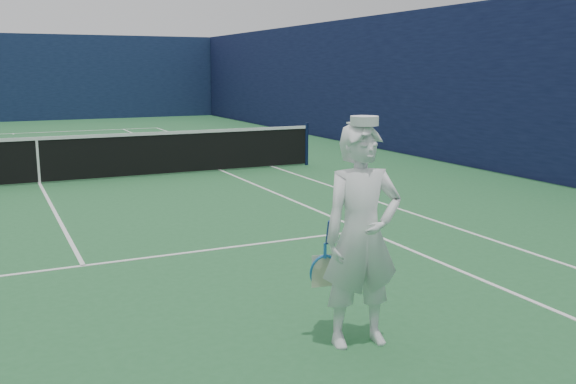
% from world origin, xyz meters
% --- Properties ---
extents(ground, '(80.00, 80.00, 0.00)m').
position_xyz_m(ground, '(0.00, 0.00, 0.00)').
color(ground, '#256234').
rests_on(ground, ground).
extents(court_markings, '(11.03, 23.83, 0.01)m').
position_xyz_m(court_markings, '(0.00, 0.00, 0.00)').
color(court_markings, white).
rests_on(court_markings, ground).
extents(windscreen_fence, '(20.12, 36.12, 4.00)m').
position_xyz_m(windscreen_fence, '(0.00, 0.00, 2.00)').
color(windscreen_fence, '#101C3D').
rests_on(windscreen_fence, ground).
extents(tennis_net, '(12.88, 0.09, 1.07)m').
position_xyz_m(tennis_net, '(0.00, 0.00, 0.55)').
color(tennis_net, '#141E4C').
rests_on(tennis_net, ground).
extents(tennis_player, '(0.79, 0.59, 2.03)m').
position_xyz_m(tennis_player, '(1.92, -9.82, 0.99)').
color(tennis_player, white).
rests_on(tennis_player, ground).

